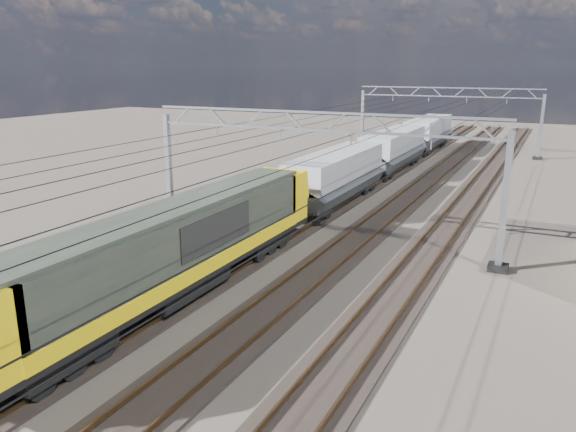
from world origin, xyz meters
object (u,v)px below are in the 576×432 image
at_px(locomotive, 177,246).
at_px(hopper_wagon_third, 428,131).
at_px(catenary_gantry_far, 446,117).
at_px(hopper_wagon_lead, 336,174).
at_px(catenary_gantry_mid, 314,173).
at_px(hopper_wagon_mid, 393,147).

height_order(locomotive, hopper_wagon_third, locomotive).
relative_size(catenary_gantry_far, hopper_wagon_lead, 1.53).
xyz_separation_m(catenary_gantry_mid, locomotive, (-2.00, -9.32, -1.58)).
distance_m(catenary_gantry_far, hopper_wagon_mid, 13.68).
distance_m(catenary_gantry_mid, locomotive, 9.66).
distance_m(catenary_gantry_mid, hopper_wagon_mid, 22.72).
bearing_deg(locomotive, catenary_gantry_mid, 77.89).
distance_m(catenary_gantry_far, hopper_wagon_third, 2.72).
relative_size(catenary_gantry_mid, locomotive, 0.94).
xyz_separation_m(catenary_gantry_far, hopper_wagon_third, (-2.00, 0.77, -1.67)).
relative_size(catenary_gantry_mid, hopper_wagon_lead, 1.53).
bearing_deg(hopper_wagon_lead, hopper_wagon_third, 90.00).
height_order(locomotive, hopper_wagon_mid, locomotive).
height_order(catenary_gantry_far, hopper_wagon_third, catenary_gantry_far).
bearing_deg(hopper_wagon_lead, catenary_gantry_far, 85.86).
bearing_deg(hopper_wagon_lead, hopper_wagon_mid, 90.00).
distance_m(hopper_wagon_mid, hopper_wagon_third, 14.20).
bearing_deg(catenary_gantry_far, hopper_wagon_third, 158.84).
relative_size(hopper_wagon_mid, hopper_wagon_third, 1.00).
distance_m(catenary_gantry_far, locomotive, 45.39).
bearing_deg(hopper_wagon_lead, catenary_gantry_mid, -76.57).
relative_size(catenary_gantry_mid, hopper_wagon_mid, 1.53).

